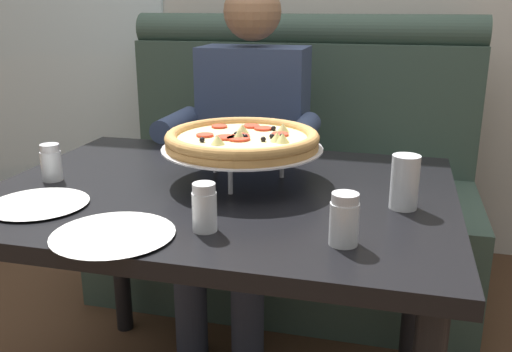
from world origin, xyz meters
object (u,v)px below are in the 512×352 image
at_px(plate_near_left, 38,201).
at_px(plate_near_right, 113,232).
at_px(shaker_parmesan, 205,211).
at_px(drinking_glass, 405,184).
at_px(dining_table, 222,220).
at_px(shaker_oregano, 51,165).
at_px(pizza, 242,140).
at_px(diner_main, 247,135).
at_px(booth_bench, 289,194).
at_px(shaker_pepper_flakes, 344,223).

relative_size(plate_near_left, plate_near_right, 0.92).
height_order(shaker_parmesan, drinking_glass, drinking_glass).
relative_size(dining_table, shaker_oregano, 11.79).
distance_m(dining_table, pizza, 0.22).
relative_size(dining_table, plate_near_right, 4.62).
distance_m(diner_main, plate_near_left, 0.92).
xyz_separation_m(booth_bench, plate_near_right, (-0.12, -1.27, 0.33)).
relative_size(plate_near_left, drinking_glass, 1.84).
distance_m(shaker_pepper_flakes, drinking_glass, 0.26).
relative_size(booth_bench, drinking_glass, 11.98).
xyz_separation_m(shaker_pepper_flakes, plate_near_left, (-0.72, 0.04, -0.03)).
distance_m(dining_table, shaker_oregano, 0.48).
height_order(pizza, shaker_pepper_flakes, pizza).
xyz_separation_m(pizza, plate_near_right, (-0.15, -0.43, -0.10)).
xyz_separation_m(dining_table, pizza, (0.04, 0.07, 0.20)).
height_order(diner_main, drinking_glass, diner_main).
height_order(booth_bench, shaker_pepper_flakes, booth_bench).
bearing_deg(shaker_oregano, pizza, 13.95).
height_order(dining_table, drinking_glass, drinking_glass).
distance_m(shaker_oregano, plate_near_left, 0.20).
distance_m(diner_main, drinking_glass, 0.89).
relative_size(pizza, plate_near_right, 1.68).
bearing_deg(booth_bench, pizza, -87.50).
bearing_deg(shaker_oregano, plate_near_left, -65.68).
height_order(dining_table, plate_near_right, plate_near_right).
relative_size(pizza, shaker_pepper_flakes, 4.01).
xyz_separation_m(dining_table, drinking_glass, (0.45, -0.04, 0.15)).
bearing_deg(shaker_parmesan, booth_bench, 92.55).
relative_size(diner_main, plate_near_right, 5.04).
xyz_separation_m(plate_near_left, plate_near_right, (0.26, -0.12, 0.00)).
distance_m(booth_bench, shaker_parmesan, 1.24).
height_order(pizza, plate_near_left, pizza).
distance_m(shaker_oregano, shaker_pepper_flakes, 0.83).
bearing_deg(diner_main, plate_near_right, -90.41).
distance_m(dining_table, plate_near_right, 0.39).
distance_m(diner_main, shaker_oregano, 0.78).
bearing_deg(plate_near_right, shaker_parmesan, 24.33).
xyz_separation_m(booth_bench, diner_main, (-0.11, -0.27, 0.31)).
height_order(diner_main, plate_near_left, diner_main).
bearing_deg(drinking_glass, booth_bench, 115.53).
xyz_separation_m(pizza, shaker_pepper_flakes, (0.30, -0.35, -0.07)).
relative_size(booth_bench, shaker_parmesan, 14.64).
xyz_separation_m(dining_table, plate_near_left, (-0.38, -0.23, 0.10)).
xyz_separation_m(diner_main, plate_near_left, (-0.27, -0.88, 0.02)).
bearing_deg(plate_near_left, shaker_parmesan, -5.84).
distance_m(booth_bench, shaker_oregano, 1.13).
distance_m(shaker_oregano, drinking_glass, 0.91).
relative_size(booth_bench, shaker_oregano, 15.24).
bearing_deg(pizza, plate_near_right, -109.92).
height_order(plate_near_right, drinking_glass, drinking_glass).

